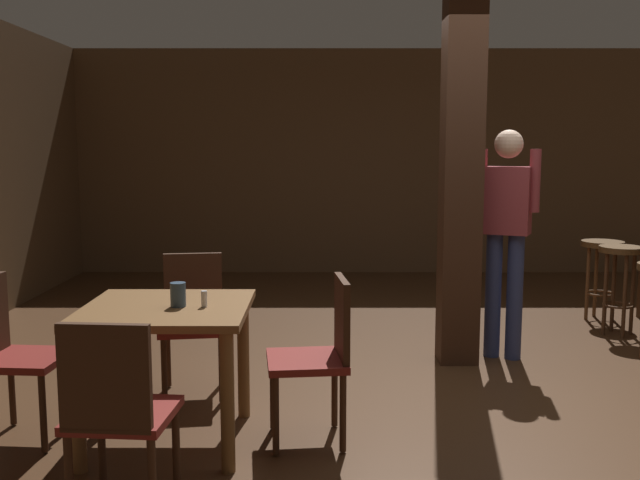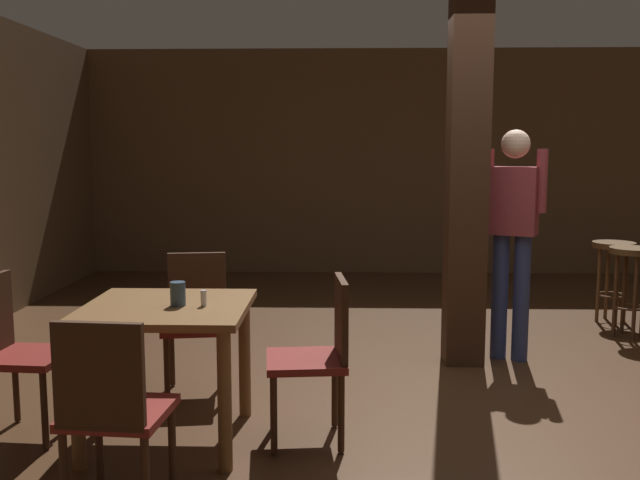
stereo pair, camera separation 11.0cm
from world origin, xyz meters
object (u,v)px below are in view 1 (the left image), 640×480
object	(u,v)px
chair_west	(14,349)
chair_east	(324,350)
bar_stool_far	(606,260)
chair_north	(197,316)
bar_stool_mid	(624,269)
chair_south	(120,408)
standing_person	(510,227)
napkin_cup	(182,294)
dining_table	(170,331)
salt_shaker	(208,299)

from	to	relation	value
chair_west	chair_east	distance (m)	1.68
bar_stool_far	chair_east	bearing A→B (deg)	-133.34
chair_north	bar_stool_mid	size ratio (longest dim) A/B	1.17
chair_west	chair_south	xyz separation A→B (m)	(0.83, -0.88, 0.00)
chair_south	standing_person	size ratio (longest dim) A/B	0.52
bar_stool_mid	bar_stool_far	bearing A→B (deg)	84.04
napkin_cup	dining_table	bearing A→B (deg)	160.73
bar_stool_far	salt_shaker	bearing A→B (deg)	-138.96
bar_stool_far	chair_south	bearing A→B (deg)	-133.72
chair_east	standing_person	world-z (taller)	standing_person
bar_stool_far	chair_north	bearing A→B (deg)	-150.21
bar_stool_mid	bar_stool_far	distance (m)	0.54
bar_stool_far	bar_stool_mid	bearing A→B (deg)	-95.96
chair_east	chair_north	bearing A→B (deg)	136.23
napkin_cup	chair_north	bearing A→B (deg)	95.08
chair_north	salt_shaker	bearing A→B (deg)	-75.75
standing_person	bar_stool_mid	world-z (taller)	standing_person
chair_north	standing_person	xyz separation A→B (m)	(2.21, 0.76, 0.50)
dining_table	chair_north	size ratio (longest dim) A/B	0.98
chair_south	salt_shaker	distance (m)	0.90
chair_north	chair_west	distance (m)	1.15
chair_west	chair_east	world-z (taller)	same
chair_north	chair_east	bearing A→B (deg)	-43.77
chair_east	dining_table	bearing A→B (deg)	-179.11
chair_north	standing_person	world-z (taller)	standing_person
salt_shaker	bar_stool_mid	distance (m)	3.88
chair_east	bar_stool_mid	bearing A→B (deg)	41.10
chair_south	dining_table	bearing A→B (deg)	87.74
dining_table	bar_stool_mid	size ratio (longest dim) A/B	1.14
chair_west	bar_stool_far	distance (m)	5.07
napkin_cup	salt_shaker	size ratio (longest dim) A/B	1.50
chair_south	standing_person	world-z (taller)	standing_person
chair_east	salt_shaker	world-z (taller)	chair_east
chair_north	chair_east	xyz separation A→B (m)	(0.83, -0.79, 0.00)
napkin_cup	standing_person	size ratio (longest dim) A/B	0.07
napkin_cup	standing_person	bearing A→B (deg)	36.66
chair_south	napkin_cup	distance (m)	0.88
chair_west	chair_east	xyz separation A→B (m)	(1.68, -0.03, 0.00)
standing_person	bar_stool_mid	size ratio (longest dim) A/B	2.26
chair_north	chair_south	distance (m)	1.65
chair_north	chair_south	bearing A→B (deg)	-91.02
chair_north	chair_west	xyz separation A→B (m)	(-0.86, -0.76, 0.00)
napkin_cup	salt_shaker	distance (m)	0.14
napkin_cup	bar_stool_mid	distance (m)	3.99
napkin_cup	chair_south	bearing A→B (deg)	-97.15
salt_shaker	bar_stool_mid	bearing A→B (deg)	35.62
chair_east	bar_stool_mid	xyz separation A→B (m)	(2.54, 2.21, 0.07)
dining_table	chair_east	distance (m)	0.83
chair_east	bar_stool_far	size ratio (longest dim) A/B	1.21
chair_west	bar_stool_mid	world-z (taller)	chair_west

